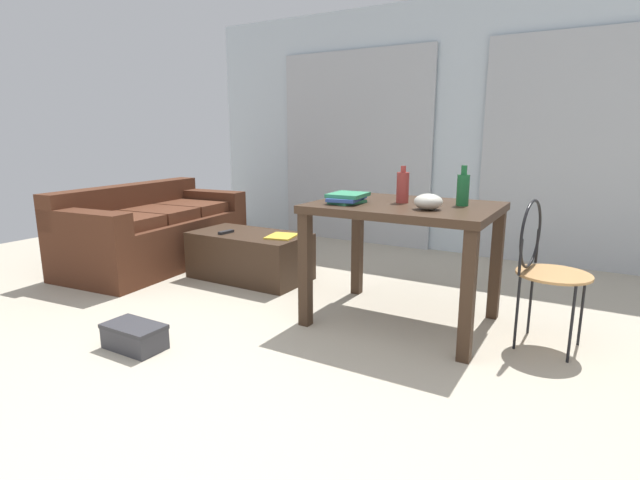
% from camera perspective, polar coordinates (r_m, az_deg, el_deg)
% --- Properties ---
extents(ground_plane, '(9.02, 9.02, 0.00)m').
position_cam_1_polar(ground_plane, '(3.30, 4.59, -9.35)').
color(ground_plane, '#B2A893').
extents(wall_back, '(5.97, 0.10, 2.53)m').
position_cam_1_polar(wall_back, '(5.22, 16.13, 12.37)').
color(wall_back, silver).
rests_on(wall_back, ground).
extents(curtains, '(4.08, 0.03, 2.10)m').
position_cam_1_polar(curtains, '(5.14, 15.75, 10.04)').
color(curtains, '#B2B7BC').
rests_on(curtains, ground).
extents(couch, '(1.02, 1.83, 0.74)m').
position_cam_1_polar(couch, '(4.86, -18.92, 0.89)').
color(couch, '#4C2819').
rests_on(couch, ground).
extents(coffee_table, '(1.00, 0.53, 0.40)m').
position_cam_1_polar(coffee_table, '(4.20, -8.21, -1.85)').
color(coffee_table, '#382619').
rests_on(coffee_table, ground).
extents(craft_table, '(1.12, 0.85, 0.79)m').
position_cam_1_polar(craft_table, '(3.14, 9.86, 2.12)').
color(craft_table, '#382619').
rests_on(craft_table, ground).
extents(wire_chair, '(0.40, 0.42, 0.86)m').
position_cam_1_polar(wire_chair, '(3.05, 24.62, -1.94)').
color(wire_chair, '#B7844C').
rests_on(wire_chair, ground).
extents(bottle_near, '(0.08, 0.08, 0.23)m').
position_cam_1_polar(bottle_near, '(3.15, 9.67, 6.16)').
color(bottle_near, '#99332D').
rests_on(bottle_near, craft_table).
extents(bottle_far, '(0.08, 0.08, 0.25)m').
position_cam_1_polar(bottle_far, '(3.11, 16.42, 5.75)').
color(bottle_far, '#195B2D').
rests_on(bottle_far, craft_table).
extents(bowl, '(0.17, 0.17, 0.09)m').
position_cam_1_polar(bowl, '(2.90, 12.57, 4.41)').
color(bowl, beige).
rests_on(bowl, craft_table).
extents(book_stack, '(0.23, 0.32, 0.06)m').
position_cam_1_polar(book_stack, '(3.11, 3.23, 4.99)').
color(book_stack, '#2D7F56').
rests_on(book_stack, craft_table).
extents(scissors, '(0.09, 0.08, 0.00)m').
position_cam_1_polar(scissors, '(3.44, 4.91, 5.14)').
color(scissors, '#9EA0A5').
rests_on(scissors, craft_table).
extents(tv_remote_primary, '(0.06, 0.15, 0.02)m').
position_cam_1_polar(tv_remote_primary, '(4.17, -10.96, 0.92)').
color(tv_remote_primary, '#232326').
rests_on(tv_remote_primary, coffee_table).
extents(magazine, '(0.26, 0.30, 0.01)m').
position_cam_1_polar(magazine, '(3.97, -4.51, 0.45)').
color(magazine, gold).
rests_on(magazine, coffee_table).
extents(shoebox, '(0.36, 0.21, 0.15)m').
position_cam_1_polar(shoebox, '(3.06, -20.91, -10.50)').
color(shoebox, '#38383D').
rests_on(shoebox, ground).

